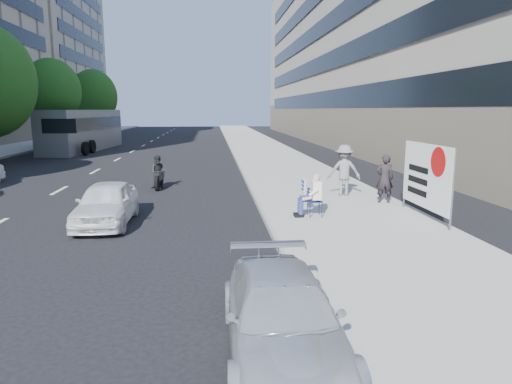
{
  "coord_description": "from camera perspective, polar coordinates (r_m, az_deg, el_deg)",
  "views": [
    {
      "loc": [
        -0.11,
        -11.47,
        3.35
      ],
      "look_at": [
        1.06,
        0.65,
        1.13
      ],
      "focal_mm": 32.0,
      "sensor_mm": 36.0,
      "label": 1
    }
  ],
  "objects": [
    {
      "name": "near_sidewalk",
      "position": [
        31.91,
        1.92,
        4.42
      ],
      "size": [
        5.0,
        120.0,
        0.15
      ],
      "primitive_type": "cube",
      "color": "#A19D96",
      "rests_on": "ground"
    },
    {
      "name": "near_building",
      "position": [
        47.19,
        16.64,
        18.0
      ],
      "size": [
        14.0,
        70.0,
        20.0
      ],
      "primitive_type": "cube",
      "color": "gray",
      "rests_on": "ground"
    },
    {
      "name": "tree_far_d",
      "position": [
        43.67,
        -24.15,
        11.45
      ],
      "size": [
        4.8,
        4.8,
        7.65
      ],
      "color": "#382616",
      "rests_on": "ground"
    },
    {
      "name": "bus",
      "position": [
        40.37,
        -20.76,
        7.22
      ],
      "size": [
        3.89,
        12.29,
        3.3
      ],
      "rotation": [
        0.0,
        0.0,
        -0.11
      ],
      "color": "slate",
      "rests_on": "ground"
    },
    {
      "name": "parked_sedan",
      "position": [
        6.47,
        3.27,
        -15.28
      ],
      "size": [
        1.62,
        3.86,
        1.11
      ],
      "primitive_type": "imported",
      "rotation": [
        0.0,
        0.0,
        -0.02
      ],
      "color": "silver",
      "rests_on": "ground"
    },
    {
      "name": "protest_banner",
      "position": [
        14.38,
        20.52,
        1.87
      ],
      "size": [
        0.08,
        3.06,
        2.2
      ],
      "color": "#4C4C4C",
      "rests_on": "near_sidewalk"
    },
    {
      "name": "tree_far_e",
      "position": [
        57.13,
        -19.66,
        11.16
      ],
      "size": [
        5.4,
        5.4,
        7.89
      ],
      "color": "#382616",
      "rests_on": "ground"
    },
    {
      "name": "jogger",
      "position": [
        17.3,
        10.94,
        2.67
      ],
      "size": [
        1.32,
        0.88,
        1.91
      ],
      "primitive_type": "imported",
      "rotation": [
        0.0,
        0.0,
        2.99
      ],
      "color": "slate",
      "rests_on": "near_sidewalk"
    },
    {
      "name": "motorcycle",
      "position": [
        19.92,
        -12.07,
        2.26
      ],
      "size": [
        0.73,
        2.05,
        1.42
      ],
      "rotation": [
        0.0,
        0.0,
        -0.08
      ],
      "color": "black",
      "rests_on": "ground"
    },
    {
      "name": "far_bldg_north",
      "position": [
        80.03,
        -28.71,
        16.74
      ],
      "size": [
        22.0,
        28.0,
        28.0
      ],
      "primitive_type": "cube",
      "color": "#BBA78C",
      "rests_on": "ground"
    },
    {
      "name": "pedestrian_woman",
      "position": [
        16.34,
        15.77,
        1.62
      ],
      "size": [
        0.67,
        0.5,
        1.68
      ],
      "primitive_type": "imported",
      "rotation": [
        0.0,
        0.0,
        2.97
      ],
      "color": "black",
      "rests_on": "near_sidewalk"
    },
    {
      "name": "ground",
      "position": [
        11.95,
        -4.78,
        -5.99
      ],
      "size": [
        160.0,
        160.0,
        0.0
      ],
      "primitive_type": "plane",
      "color": "black",
      "rests_on": "ground"
    },
    {
      "name": "white_sedan_near",
      "position": [
        14.09,
        -18.21,
        -1.33
      ],
      "size": [
        1.49,
        3.69,
        1.26
      ],
      "primitive_type": "imported",
      "rotation": [
        0.0,
        0.0,
        -0.0
      ],
      "color": "silver",
      "rests_on": "ground"
    },
    {
      "name": "seated_protester",
      "position": [
        13.81,
        6.91,
        -0.08
      ],
      "size": [
        0.83,
        1.11,
        1.31
      ],
      "color": "navy",
      "rests_on": "near_sidewalk"
    }
  ]
}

